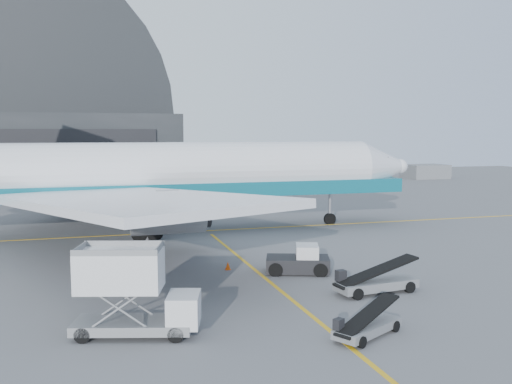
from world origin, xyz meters
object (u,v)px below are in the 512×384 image
object	(u,v)px
catering_truck	(131,293)
belt_loader_a	(367,326)
pushback_tug	(300,262)
airliner	(141,175)
belt_loader_b	(375,282)

from	to	relation	value
catering_truck	belt_loader_a	bearing A→B (deg)	-1.74
pushback_tug	airliner	bearing A→B (deg)	134.66
airliner	belt_loader_a	bearing A→B (deg)	-76.47
catering_truck	pushback_tug	world-z (taller)	catering_truck
belt_loader_a	pushback_tug	bearing A→B (deg)	54.25
pushback_tug	belt_loader_b	xyz separation A→B (m)	(2.48, -5.78, -0.10)
belt_loader_a	belt_loader_b	bearing A→B (deg)	29.35
pushback_tug	belt_loader_b	size ratio (longest dim) A/B	0.88
belt_loader_b	airliner	bearing A→B (deg)	107.99
belt_loader_b	pushback_tug	bearing A→B (deg)	106.32
belt_loader_a	belt_loader_b	xyz separation A→B (m)	(3.82, 6.30, 0.13)
airliner	catering_truck	xyz separation A→B (m)	(-3.00, -26.97, -3.43)
catering_truck	belt_loader_b	bearing A→B (deg)	27.99
airliner	belt_loader_a	distance (m)	31.44
catering_truck	pushback_tug	bearing A→B (deg)	53.00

